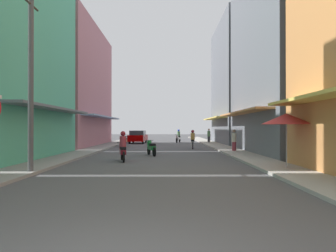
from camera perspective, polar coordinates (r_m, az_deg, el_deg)
name	(u,v)px	position (r m, az deg, el deg)	size (l,w,h in m)	color
ground_plane	(162,148)	(26.56, -1.05, -4.13)	(118.37, 118.37, 0.00)	#4C4C4F
sidewalk_left	(101,148)	(27.19, -12.21, -3.91)	(1.83, 61.81, 0.12)	gray
sidewalk_right	(223,148)	(26.96, 10.19, -3.94)	(1.83, 61.81, 0.12)	#ADA89E
building_left_far	(69,87)	(31.73, -17.80, 6.91)	(7.05, 13.75, 11.52)	#B7727F
building_right_mid	(293,60)	(23.53, 22.02, 11.30)	(7.05, 12.01, 12.99)	slate
building_right_far	(247,84)	(35.44, 14.33, 7.59)	(7.05, 11.58, 13.30)	slate
motorbike_green	(152,148)	(19.60, -2.91, -3.99)	(0.76, 1.74, 0.96)	black
motorbike_maroon	(124,148)	(16.32, -8.15, -4.01)	(0.64, 1.78, 1.58)	black
motorbike_white	(179,137)	(37.01, 2.11, -1.97)	(0.73, 1.75, 1.58)	black
motorbike_orange	(126,141)	(29.39, -7.74, -2.78)	(0.55, 1.81, 0.96)	black
motorbike_silver	(194,140)	(26.10, 4.79, -2.64)	(0.55, 1.81, 1.58)	black
parked_car	(139,137)	(35.56, -5.37, -1.98)	(1.99, 4.19, 1.45)	#8C0000
pedestrian_far	(235,141)	(22.45, 12.30, -2.72)	(0.34, 0.34, 1.63)	#99333F
pedestrian_foreground	(210,136)	(35.81, 7.74, -1.82)	(0.34, 0.34, 1.67)	#262628
vendor_umbrella	(288,119)	(13.73, 21.22, 1.24)	(2.05, 2.05, 2.35)	#99999E
utility_pole	(32,79)	(12.83, -23.78, 7.89)	(0.20, 1.20, 7.00)	#4C4C4F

